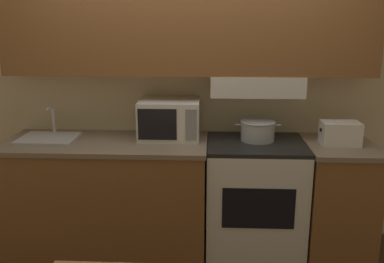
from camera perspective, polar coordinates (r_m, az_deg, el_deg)
ground_plane at (r=3.98m, az=-0.33°, el=-12.93°), size 16.00×16.00×0.00m
wall_back at (r=3.48m, az=-0.16°, el=9.06°), size 5.25×0.38×2.55m
lower_counter_main at (r=3.57m, az=-11.06°, el=-8.37°), size 1.59×0.69×0.92m
lower_counter_right_stub at (r=3.61m, az=18.58°, el=-8.62°), size 0.52×0.69×0.92m
stove_range at (r=3.50m, az=8.28°, el=-8.71°), size 0.75×0.64×0.92m
cooking_pot at (r=3.38m, az=8.75°, el=0.19°), size 0.35×0.28×0.16m
microwave at (r=3.41m, az=-3.01°, el=1.66°), size 0.48×0.37×0.31m
toaster at (r=3.42m, az=19.15°, el=-0.21°), size 0.29×0.19×0.18m
sink_basin at (r=3.55m, az=-18.59°, el=-0.81°), size 0.44×0.36×0.25m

